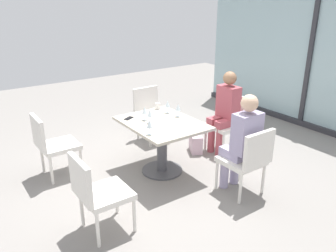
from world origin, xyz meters
TOP-DOWN VIEW (x-y plane):
  - ground_plane at (0.00, 0.00)m, footprint 12.00×12.00m
  - window_wall_backdrop at (0.00, 3.20)m, footprint 4.92×0.10m
  - dining_table_main at (0.00, 0.00)m, footprint 1.15×0.89m
  - chair_near_window at (0.00, 1.26)m, footprint 0.46×0.51m
  - chair_far_right at (1.08, 0.50)m, footprint 0.50×0.46m
  - chair_front_right at (0.72, -1.26)m, footprint 0.46×0.50m
  - chair_front_left at (-0.72, -1.26)m, footprint 0.46×0.50m
  - chair_far_left at (-1.08, 0.50)m, footprint 0.50×0.46m
  - person_near_window at (-0.00, 1.15)m, footprint 0.34×0.39m
  - person_far_right at (0.97, 0.50)m, footprint 0.39×0.34m
  - wine_glass_0 at (0.28, -0.36)m, footprint 0.07×0.07m
  - wine_glass_1 at (-0.05, 0.30)m, footprint 0.07×0.07m
  - wine_glass_2 at (-0.26, 0.28)m, footprint 0.07×0.07m
  - wine_glass_3 at (-0.05, -0.15)m, footprint 0.07×0.07m
  - wine_glass_4 at (-0.19, -0.14)m, footprint 0.07×0.07m
  - coffee_cup at (-0.49, 0.26)m, footprint 0.08×0.08m
  - cell_phone_on_table at (-0.37, -0.29)m, footprint 0.13×0.16m
  - handbag_0 at (-0.23, 0.79)m, footprint 0.34×0.28m

SIDE VIEW (x-z plane):
  - ground_plane at x=0.00m, z-range 0.00..0.00m
  - handbag_0 at x=-0.23m, z-range 0.00..0.28m
  - chair_near_window at x=0.00m, z-range 0.06..0.93m
  - chair_far_right at x=1.08m, z-range 0.06..0.93m
  - chair_front_right at x=0.72m, z-range 0.06..0.93m
  - chair_front_left at x=-0.72m, z-range 0.06..0.93m
  - chair_far_left at x=-1.08m, z-range 0.06..0.93m
  - dining_table_main at x=0.00m, z-range 0.17..0.90m
  - person_near_window at x=0.00m, z-range 0.07..1.33m
  - person_far_right at x=0.97m, z-range 0.07..1.33m
  - cell_phone_on_table at x=-0.37m, z-range 0.73..0.74m
  - coffee_cup at x=-0.49m, z-range 0.73..0.82m
  - wine_glass_0 at x=0.28m, z-range 0.77..0.95m
  - wine_glass_1 at x=-0.05m, z-range 0.77..0.95m
  - wine_glass_2 at x=-0.26m, z-range 0.77..0.95m
  - wine_glass_3 at x=-0.05m, z-range 0.77..0.95m
  - wine_glass_4 at x=-0.19m, z-range 0.77..0.95m
  - window_wall_backdrop at x=0.00m, z-range -0.14..2.56m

